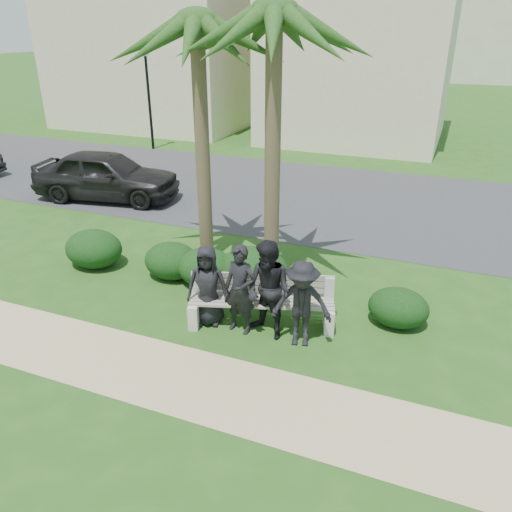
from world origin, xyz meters
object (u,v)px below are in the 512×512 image
(park_bench, at_px, (262,305))
(man_b, at_px, (240,290))
(man_a, at_px, (208,286))
(palm_left, at_px, (197,25))
(man_d, at_px, (302,304))
(man_c, at_px, (269,291))
(palm_right, at_px, (274,17))
(street_lamp, at_px, (147,81))
(car_a, at_px, (106,175))

(park_bench, xyz_separation_m, man_b, (-0.30, -0.32, 0.43))
(man_a, xyz_separation_m, palm_left, (-1.34, 2.56, 4.37))
(man_a, bearing_deg, park_bench, -0.13)
(man_a, xyz_separation_m, man_d, (1.82, -0.03, 0.02))
(man_c, distance_m, palm_left, 5.55)
(park_bench, relative_size, man_c, 1.56)
(palm_left, bearing_deg, man_c, -45.03)
(palm_right, bearing_deg, man_a, -103.29)
(street_lamp, bearing_deg, man_c, -50.02)
(man_d, xyz_separation_m, car_a, (-8.20, 5.46, -0.02))
(man_b, xyz_separation_m, palm_right, (-0.18, 2.10, 4.44))
(man_a, xyz_separation_m, car_a, (-6.38, 5.43, 0.00))
(man_b, bearing_deg, park_bench, 53.64)
(car_a, bearing_deg, palm_left, -129.61)
(palm_left, bearing_deg, park_bench, -44.36)
(street_lamp, height_order, palm_right, palm_right)
(man_b, relative_size, man_c, 0.93)
(man_b, xyz_separation_m, man_d, (1.15, -0.00, -0.05))
(park_bench, bearing_deg, man_a, 179.56)
(man_c, distance_m, palm_right, 4.89)
(street_lamp, bearing_deg, palm_right, -46.78)
(car_a, bearing_deg, man_a, -140.33)
(man_a, distance_m, car_a, 8.38)
(street_lamp, xyz_separation_m, palm_right, (9.44, -10.04, 2.35))
(man_b, relative_size, palm_right, 0.27)
(park_bench, distance_m, man_b, 0.62)
(man_a, height_order, man_b, man_b)
(street_lamp, bearing_deg, man_a, -53.56)
(street_lamp, relative_size, palm_right, 0.68)
(man_c, bearing_deg, park_bench, 147.82)
(man_b, xyz_separation_m, car_a, (-7.05, 5.46, -0.07))
(man_b, distance_m, palm_right, 4.92)
(man_c, bearing_deg, man_a, -160.14)
(man_d, relative_size, car_a, 0.35)
(street_lamp, distance_m, palm_right, 13.98)
(man_c, xyz_separation_m, car_a, (-7.58, 5.41, -0.13))
(man_c, height_order, man_d, man_c)
(street_lamp, relative_size, man_b, 2.52)
(man_d, bearing_deg, park_bench, 145.52)
(palm_right, bearing_deg, palm_left, 165.19)
(car_a, bearing_deg, park_bench, -134.84)
(man_b, bearing_deg, street_lamp, 135.09)
(man_a, xyz_separation_m, palm_right, (0.49, 2.07, 4.51))
(car_a, bearing_deg, street_lamp, 11.10)
(man_b, height_order, palm_left, palm_left)
(street_lamp, distance_m, man_b, 15.63)
(man_d, distance_m, palm_left, 5.96)
(street_lamp, distance_m, man_c, 15.92)
(man_c, height_order, palm_right, palm_right)
(man_d, height_order, car_a, man_d)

